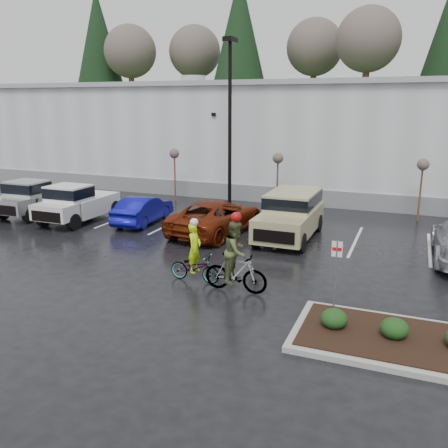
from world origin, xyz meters
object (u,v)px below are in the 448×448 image
at_px(fire_lane_sign, 336,268).
at_px(car_red, 216,216).
at_px(sapling_west, 174,156).
at_px(pickup_silver, 40,196).
at_px(pickup_white, 81,201).
at_px(sapling_east, 423,168).
at_px(sapling_mid, 278,161).
at_px(cyclist_hivis, 195,262).
at_px(lamppost, 230,107).
at_px(suv_tan, 290,216).
at_px(car_blue, 143,209).
at_px(cyclist_olive, 236,264).

height_order(fire_lane_sign, car_red, fire_lane_sign).
xyz_separation_m(sapling_west, car_red, (5.27, -5.98, -1.95)).
distance_m(pickup_silver, pickup_white, 3.00).
distance_m(sapling_east, pickup_white, 17.39).
height_order(sapling_mid, pickup_silver, sapling_mid).
distance_m(sapling_east, cyclist_hivis, 14.01).
xyz_separation_m(sapling_mid, pickup_white, (-8.61, -6.30, -1.75)).
bearing_deg(pickup_white, pickup_silver, 173.82).
relative_size(sapling_east, pickup_silver, 0.62).
distance_m(sapling_mid, sapling_east, 7.50).
xyz_separation_m(sapling_west, pickup_silver, (-5.10, -5.98, -1.75)).
distance_m(lamppost, sapling_west, 5.07).
xyz_separation_m(pickup_silver, cyclist_hivis, (12.09, -5.99, -0.29)).
bearing_deg(car_red, sapling_east, -138.74).
height_order(fire_lane_sign, pickup_white, fire_lane_sign).
bearing_deg(suv_tan, sapling_mid, 110.94).
height_order(sapling_mid, car_blue, sapling_mid).
height_order(lamppost, fire_lane_sign, lamppost).
bearing_deg(sapling_east, lamppost, -174.29).
distance_m(car_blue, suv_tan, 7.54).
height_order(car_red, suv_tan, suv_tan).
bearing_deg(sapling_west, sapling_east, 0.00).
height_order(sapling_mid, cyclist_olive, sapling_mid).
bearing_deg(fire_lane_sign, sapling_mid, 112.49).
bearing_deg(sapling_east, pickup_silver, -162.61).
distance_m(fire_lane_sign, cyclist_hivis, 4.93).
bearing_deg(lamppost, sapling_mid, 21.80).
xyz_separation_m(car_blue, suv_tan, (7.53, -0.02, 0.34)).
bearing_deg(fire_lane_sign, suv_tan, 113.70).
relative_size(fire_lane_sign, car_red, 0.39).
xyz_separation_m(pickup_silver, cyclist_olive, (13.69, -6.31, -0.04)).
distance_m(fire_lane_sign, car_red, 9.46).
xyz_separation_m(car_red, cyclist_olive, (3.32, -6.30, 0.16)).
height_order(pickup_white, suv_tan, suv_tan).
height_order(sapling_east, suv_tan, sapling_east).
height_order(fire_lane_sign, cyclist_olive, cyclist_olive).
bearing_deg(pickup_silver, sapling_mid, 27.28).
bearing_deg(sapling_mid, car_red, -101.61).
height_order(lamppost, suv_tan, lamppost).
relative_size(sapling_west, sapling_mid, 1.00).
bearing_deg(car_blue, suv_tan, 176.27).
bearing_deg(sapling_west, car_red, -48.62).
distance_m(lamppost, sapling_east, 10.48).
bearing_deg(car_red, fire_lane_sign, 140.59).
xyz_separation_m(pickup_silver, car_blue, (6.24, 0.34, -0.29)).
height_order(lamppost, sapling_west, lamppost).
distance_m(pickup_white, cyclist_olive, 12.26).
xyz_separation_m(lamppost, car_red, (1.27, -4.98, -4.90)).
relative_size(suv_tan, cyclist_hivis, 2.31).
height_order(sapling_west, fire_lane_sign, sapling_west).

